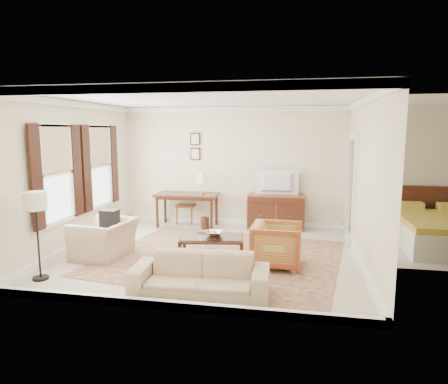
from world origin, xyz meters
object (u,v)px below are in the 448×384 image
(coffee_table, at_px, (212,242))
(striped_armchair, at_px, (277,243))
(club_armchair, at_px, (104,232))
(sideboard, at_px, (276,212))
(tv, at_px, (277,174))
(sofa, at_px, (200,268))
(writing_desk, at_px, (187,198))

(coffee_table, distance_m, striped_armchair, 1.15)
(club_armchair, bearing_deg, striped_armchair, 97.69)
(sideboard, xyz_separation_m, striped_armchair, (0.18, -2.72, 0.01))
(sideboard, height_order, tv, tv)
(club_armchair, height_order, sofa, club_armchair)
(writing_desk, bearing_deg, club_armchair, -108.09)
(tv, bearing_deg, striped_armchair, 93.71)
(striped_armchair, bearing_deg, sofa, 145.56)
(tv, height_order, coffee_table, tv)
(coffee_table, height_order, club_armchair, club_armchair)
(tv, relative_size, coffee_table, 0.81)
(tv, relative_size, club_armchair, 0.91)
(striped_armchair, bearing_deg, club_armchair, 92.63)
(writing_desk, relative_size, striped_armchair, 1.77)
(tv, height_order, club_armchair, tv)
(sideboard, bearing_deg, coffee_table, -109.87)
(sofa, bearing_deg, club_armchair, 145.66)
(coffee_table, relative_size, club_armchair, 1.13)
(writing_desk, relative_size, sofa, 0.76)
(tv, bearing_deg, writing_desk, 4.39)
(sofa, bearing_deg, tv, 75.77)
(striped_armchair, relative_size, sofa, 0.43)
(tv, distance_m, coffee_table, 3.00)
(tv, height_order, sofa, tv)
(club_armchair, bearing_deg, tv, 139.40)
(writing_desk, xyz_separation_m, coffee_table, (1.17, -2.51, -0.34))
(sofa, bearing_deg, sideboard, 75.83)
(coffee_table, bearing_deg, writing_desk, 114.97)
(tv, relative_size, sofa, 0.50)
(sideboard, xyz_separation_m, club_armchair, (-2.99, -2.78, 0.05))
(striped_armchair, bearing_deg, coffee_table, 90.28)
(writing_desk, height_order, coffee_table, writing_desk)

